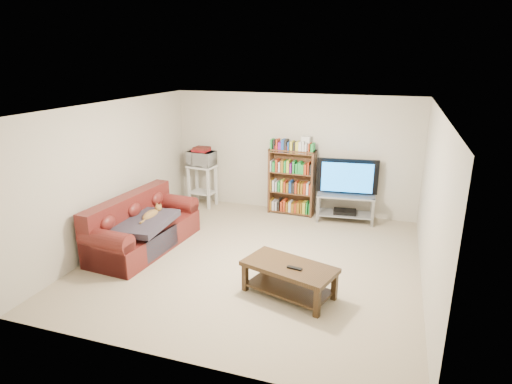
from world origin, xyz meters
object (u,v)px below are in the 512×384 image
at_px(coffee_table, 289,274).
at_px(bookshelf, 292,181).
at_px(tv_stand, 345,203).
at_px(sofa, 141,230).

height_order(coffee_table, bookshelf, bookshelf).
relative_size(tv_stand, bookshelf, 0.85).
bearing_deg(tv_stand, bookshelf, 169.48).
xyz_separation_m(tv_stand, bookshelf, (-1.10, 0.09, 0.32)).
bearing_deg(sofa, bookshelf, 54.62).
relative_size(coffee_table, bookshelf, 1.01).
height_order(tv_stand, bookshelf, bookshelf).
bearing_deg(bookshelf, sofa, -127.93).
height_order(sofa, bookshelf, bookshelf).
relative_size(coffee_table, tv_stand, 1.19).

